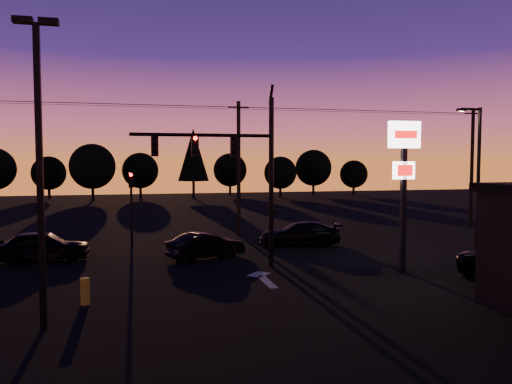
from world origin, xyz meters
TOP-DOWN VIEW (x-y plane):
  - ground at (0.00, 0.00)m, footprint 120.00×120.00m
  - lane_arrow at (0.50, 1.67)m, footprint 1.20×3.10m
  - traffic_signal_mast at (-0.10, 3.99)m, footprint 6.79×0.52m
  - secondary_signal at (-5.00, 11.49)m, footprint 0.30×0.31m
  - parking_lot_light at (-7.50, -3.00)m, footprint 1.25×0.30m
  - pylon_sign at (7.00, 1.50)m, footprint 1.50×0.28m
  - streetlight at (13.91, 5.50)m, footprint 1.55×0.35m
  - utility_pole_1 at (2.00, 14.00)m, footprint 1.40×0.26m
  - utility_pole_2 at (20.00, 14.00)m, footprint 1.40×0.26m
  - power_wires at (2.00, 14.00)m, footprint 36.00×1.22m
  - bollard at (-6.53, -0.68)m, footprint 0.31×0.31m
  - tree_1 at (-16.00, 53.00)m, footprint 4.54×4.54m
  - tree_2 at (-10.00, 48.00)m, footprint 5.77×5.78m
  - tree_3 at (-4.00, 52.00)m, footprint 4.95×4.95m
  - tree_4 at (3.00, 49.00)m, footprint 4.18×4.18m
  - tree_5 at (9.00, 54.00)m, footprint 4.95×4.95m
  - tree_6 at (15.00, 48.00)m, footprint 4.54×4.54m
  - tree_7 at (21.00, 51.00)m, footprint 5.36×5.36m
  - tree_8 at (27.00, 50.00)m, footprint 4.12×4.12m
  - car_left at (-9.33, 7.85)m, footprint 4.56×1.93m
  - car_mid at (-1.25, 6.63)m, footprint 4.27×2.86m
  - car_right at (4.76, 9.32)m, footprint 5.15×2.92m

SIDE VIEW (x-z plane):
  - ground at x=0.00m, z-range 0.00..0.00m
  - lane_arrow at x=0.50m, z-range 0.00..0.01m
  - bollard at x=-6.53m, z-range 0.00..0.94m
  - car_mid at x=-1.25m, z-range 0.00..1.33m
  - car_right at x=4.76m, z-range 0.00..1.41m
  - car_left at x=-9.33m, z-range 0.00..1.54m
  - secondary_signal at x=-5.00m, z-range 0.69..5.04m
  - tree_8 at x=27.00m, z-range 0.53..5.71m
  - tree_1 at x=-16.00m, z-range 0.58..6.29m
  - tree_6 at x=15.00m, z-range 0.58..6.29m
  - tree_3 at x=-4.00m, z-range 0.63..6.86m
  - tree_5 at x=9.00m, z-range 0.63..6.86m
  - tree_7 at x=21.00m, z-range 0.69..7.43m
  - tree_2 at x=-10.00m, z-range 0.74..8.00m
  - streetlight at x=13.91m, z-range 0.42..8.42m
  - utility_pole_1 at x=2.00m, z-range 0.09..9.09m
  - utility_pole_2 at x=20.00m, z-range 0.09..9.09m
  - pylon_sign at x=7.00m, z-range 1.51..8.31m
  - traffic_signal_mast at x=-0.10m, z-range 0.65..9.23m
  - parking_lot_light at x=-7.50m, z-range 0.70..9.84m
  - tree_4 at x=3.00m, z-range 1.18..10.68m
  - power_wires at x=2.00m, z-range 8.53..8.60m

